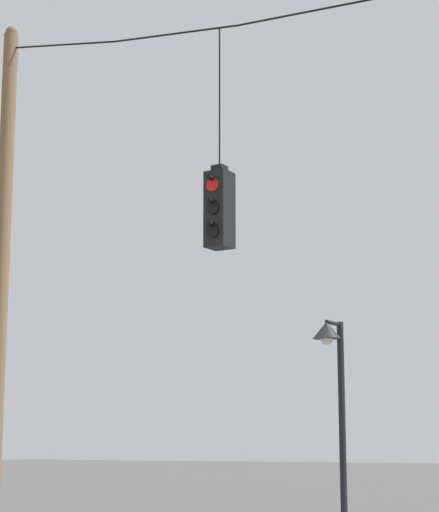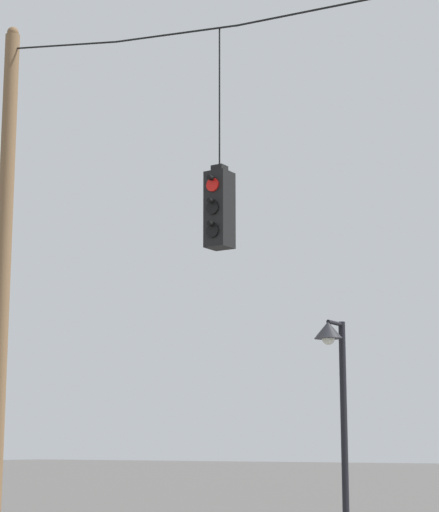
% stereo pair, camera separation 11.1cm
% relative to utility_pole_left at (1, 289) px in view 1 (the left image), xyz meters
% --- Properties ---
extents(utility_pole_left, '(0.25, 0.25, 9.25)m').
position_rel_utility_pole_left_xyz_m(utility_pole_left, '(0.00, 0.00, 0.00)').
color(utility_pole_left, brown).
rests_on(utility_pole_left, ground_plane).
extents(traffic_light_over_intersection, '(0.34, 0.46, 3.36)m').
position_rel_utility_pole_left_xyz_m(traffic_light_over_intersection, '(4.29, -0.01, 0.83)').
color(traffic_light_over_intersection, black).
extents(street_lamp, '(0.50, 0.85, 4.23)m').
position_rel_utility_pole_left_xyz_m(street_lamp, '(4.14, 3.97, -1.38)').
color(street_lamp, black).
rests_on(street_lamp, ground_plane).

